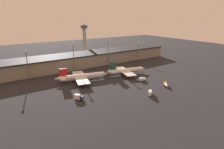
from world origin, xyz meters
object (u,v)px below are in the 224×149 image
Objects in this scene: service_vehicle_0 at (166,85)px; control_tower at (85,37)px; airplane_0 at (82,77)px; service_vehicle_1 at (79,97)px; service_vehicle_2 at (150,93)px; airplane_1 at (126,71)px; service_vehicle_3 at (142,79)px.

control_tower is (-7.20, 134.08, 24.39)m from service_vehicle_0.
service_vehicle_1 is at bearing -104.40° from airplane_0.
service_vehicle_1 is 134.53m from control_tower.
control_tower reaches higher than service_vehicle_0.
service_vehicle_0 is 1.12× the size of service_vehicle_1.
airplane_0 reaches higher than service_vehicle_1.
service_vehicle_2 reaches higher than service_vehicle_0.
airplane_1 reaches higher than service_vehicle_1.
service_vehicle_0 is at bearing -30.45° from airplane_0.
service_vehicle_1 is (-16.52, -31.83, -1.82)m from airplane_0.
airplane_1 is at bearing 46.17° from service_vehicle_0.
service_vehicle_3 is at bearing -90.02° from control_tower.
airplane_0 is at bearing 82.24° from service_vehicle_0.
control_tower is (43.10, 86.37, 22.11)m from airplane_0.
service_vehicle_1 is 0.90× the size of service_vehicle_2.
service_vehicle_2 is at bearing 25.51° from service_vehicle_1.
airplane_1 reaches higher than airplane_0.
service_vehicle_1 is at bearing -176.86° from service_vehicle_3.
service_vehicle_2 is 28.71m from service_vehicle_3.
service_vehicle_1 reaches higher than service_vehicle_2.
airplane_1 is 6.76× the size of service_vehicle_1.
service_vehicle_3 is at bearing -19.96° from airplane_0.
service_vehicle_0 is 21.03m from service_vehicle_3.
airplane_0 is at bearing 146.44° from service_vehicle_3.
airplane_0 reaches higher than service_vehicle_3.
airplane_1 is 6.03× the size of service_vehicle_0.
airplane_0 is at bearing 78.21° from service_vehicle_2.
service_vehicle_3 is (-7.23, 19.75, 0.11)m from service_vehicle_0.
airplane_1 is 42.63m from service_vehicle_0.
service_vehicle_0 is at bearing -66.52° from airplane_1.
service_vehicle_1 is (-59.12, -25.99, -1.59)m from airplane_1.
airplane_0 is at bearing -116.52° from control_tower.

